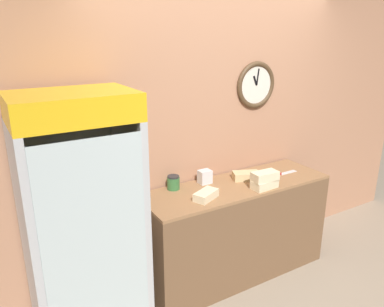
% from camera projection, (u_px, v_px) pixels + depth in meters
% --- Properties ---
extents(wall_back, '(5.20, 0.10, 2.70)m').
position_uv_depth(wall_back, '(218.00, 127.00, 3.43)').
color(wall_back, '#AD7A5B').
rests_on(wall_back, ground_plane).
extents(prep_counter, '(1.75, 0.55, 0.90)m').
position_uv_depth(prep_counter, '(235.00, 230.00, 3.44)').
color(prep_counter, brown).
rests_on(prep_counter, ground_plane).
extents(beverage_cooler, '(0.76, 0.63, 1.84)m').
position_uv_depth(beverage_cooler, '(80.00, 209.00, 2.61)').
color(beverage_cooler, '#B2B7BC').
rests_on(beverage_cooler, ground_plane).
extents(sandwich_stack_bottom, '(0.24, 0.13, 0.07)m').
position_uv_depth(sandwich_stack_bottom, '(264.00, 184.00, 3.21)').
color(sandwich_stack_bottom, beige).
rests_on(sandwich_stack_bottom, prep_counter).
extents(sandwich_stack_middle, '(0.23, 0.13, 0.07)m').
position_uv_depth(sandwich_stack_middle, '(265.00, 176.00, 3.19)').
color(sandwich_stack_middle, beige).
rests_on(sandwich_stack_middle, sandwich_stack_bottom).
extents(sandwich_flat_left, '(0.27, 0.21, 0.07)m').
position_uv_depth(sandwich_flat_left, '(246.00, 176.00, 3.40)').
color(sandwich_flat_left, tan).
rests_on(sandwich_flat_left, prep_counter).
extents(sandwich_flat_right, '(0.25, 0.20, 0.07)m').
position_uv_depth(sandwich_flat_right, '(206.00, 195.00, 3.00)').
color(sandwich_flat_right, beige).
rests_on(sandwich_flat_right, prep_counter).
extents(chefs_knife, '(0.31, 0.04, 0.02)m').
position_uv_depth(chefs_knife, '(280.00, 174.00, 3.52)').
color(chefs_knife, silver).
rests_on(chefs_knife, prep_counter).
extents(condiment_jar, '(0.11, 0.11, 0.12)m').
position_uv_depth(condiment_jar, '(173.00, 183.00, 3.19)').
color(condiment_jar, '#336B38').
rests_on(condiment_jar, prep_counter).
extents(napkin_dispenser, '(0.11, 0.09, 0.12)m').
position_uv_depth(napkin_dispenser, '(205.00, 177.00, 3.31)').
color(napkin_dispenser, silver).
rests_on(napkin_dispenser, prep_counter).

